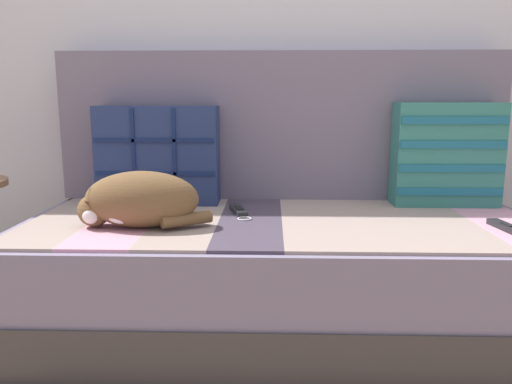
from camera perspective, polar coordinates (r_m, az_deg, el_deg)
ground_plane at (r=1.74m, az=2.89°, el=-16.07°), size 14.00×14.00×0.00m
couch at (r=1.77m, az=2.87°, el=-8.89°), size 1.78×0.86×0.38m
sofa_backrest at (r=2.03m, az=2.81°, el=7.56°), size 1.75×0.14×0.58m
throw_pillow_quilted at (r=1.95m, az=-11.11°, el=4.16°), size 0.46×0.14×0.37m
throw_pillow_striped at (r=2.01m, az=20.91°, el=4.03°), size 0.39×0.14×0.38m
sleeping_cat at (r=1.60m, az=-13.43°, el=-1.02°), size 0.42×0.18×0.18m
game_remote_near at (r=1.76m, az=-1.97°, el=-2.16°), size 0.10×0.21×0.02m
game_remote_far at (r=1.73m, az=26.73°, el=-3.63°), size 0.07×0.20×0.02m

